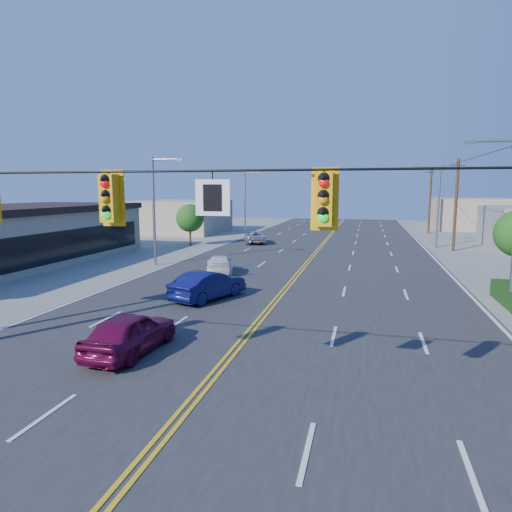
% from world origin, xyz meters
% --- Properties ---
extents(ground, '(160.00, 160.00, 0.00)m').
position_xyz_m(ground, '(0.00, 0.00, 0.00)').
color(ground, gray).
rests_on(ground, ground).
extents(road, '(20.00, 120.00, 0.06)m').
position_xyz_m(road, '(0.00, 20.00, 0.03)').
color(road, '#2D2D30').
rests_on(road, ground).
extents(signal_span, '(24.32, 0.34, 9.00)m').
position_xyz_m(signal_span, '(-0.12, 0.00, 4.89)').
color(signal_span, '#47301E').
rests_on(signal_span, ground).
extents(streetlight_se, '(2.55, 0.25, 8.00)m').
position_xyz_m(streetlight_se, '(10.79, 14.00, 4.51)').
color(streetlight_se, gray).
rests_on(streetlight_se, ground).
extents(streetlight_ne, '(2.55, 0.25, 8.00)m').
position_xyz_m(streetlight_ne, '(10.79, 38.00, 4.51)').
color(streetlight_ne, gray).
rests_on(streetlight_ne, ground).
extents(streetlight_sw, '(2.55, 0.25, 8.00)m').
position_xyz_m(streetlight_sw, '(-10.79, 22.00, 4.51)').
color(streetlight_sw, gray).
rests_on(streetlight_sw, ground).
extents(streetlight_nw, '(2.55, 0.25, 8.00)m').
position_xyz_m(streetlight_nw, '(-10.79, 48.00, 4.51)').
color(streetlight_nw, gray).
rests_on(streetlight_nw, ground).
extents(utility_pole_mid, '(0.28, 0.28, 8.40)m').
position_xyz_m(utility_pole_mid, '(12.20, 36.00, 4.20)').
color(utility_pole_mid, '#47301E').
rests_on(utility_pole_mid, ground).
extents(utility_pole_far, '(0.28, 0.28, 8.40)m').
position_xyz_m(utility_pole_far, '(12.20, 54.00, 4.20)').
color(utility_pole_far, '#47301E').
rests_on(utility_pole_far, ground).
extents(tree_west, '(2.80, 2.80, 4.20)m').
position_xyz_m(tree_west, '(-13.00, 34.00, 2.79)').
color(tree_west, '#47301E').
rests_on(tree_west, ground).
extents(bld_west_far, '(11.00, 12.00, 4.20)m').
position_xyz_m(bld_west_far, '(-20.00, 48.00, 2.10)').
color(bld_west_far, tan).
rests_on(bld_west_far, ground).
extents(bld_east_far, '(10.00, 10.00, 4.40)m').
position_xyz_m(bld_east_far, '(19.00, 62.00, 2.20)').
color(bld_east_far, tan).
rests_on(bld_east_far, ground).
extents(car_magenta, '(1.91, 4.28, 1.43)m').
position_xyz_m(car_magenta, '(-3.43, 4.57, 0.71)').
color(car_magenta, maroon).
rests_on(car_magenta, ground).
extents(car_blue, '(3.05, 4.73, 1.47)m').
position_xyz_m(car_blue, '(-3.43, 12.54, 0.74)').
color(car_blue, '#0D0F4C').
rests_on(car_blue, ground).
extents(car_white, '(2.91, 4.44, 1.20)m').
position_xyz_m(car_white, '(-5.21, 19.77, 0.60)').
color(car_white, white).
rests_on(car_white, ground).
extents(car_silver, '(3.38, 5.04, 1.28)m').
position_xyz_m(car_silver, '(-6.98, 37.22, 0.64)').
color(car_silver, '#B7B7BC').
rests_on(car_silver, ground).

